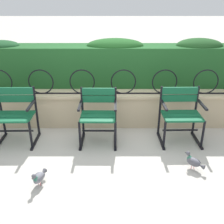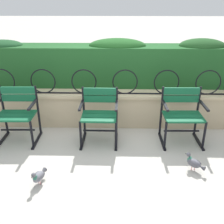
{
  "view_description": "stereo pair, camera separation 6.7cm",
  "coord_description": "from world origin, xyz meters",
  "px_view_note": "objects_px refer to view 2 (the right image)",
  "views": [
    {
      "loc": [
        0.01,
        -3.37,
        2.08
      ],
      "look_at": [
        0.0,
        0.06,
        0.55
      ],
      "focal_mm": 41.41,
      "sensor_mm": 36.0,
      "label": 1
    },
    {
      "loc": [
        0.08,
        -3.37,
        2.08
      ],
      "look_at": [
        0.0,
        0.06,
        0.55
      ],
      "focal_mm": 41.41,
      "sensor_mm": 36.0,
      "label": 2
    }
  ],
  "objects_px": {
    "park_chair_centre": "(99,114)",
    "pigeon_near_chairs": "(39,176)",
    "park_chair_left": "(17,113)",
    "park_chair_right": "(182,113)",
    "pigeon_far_side": "(194,163)"
  },
  "relations": [
    {
      "from": "park_chair_centre",
      "to": "pigeon_near_chairs",
      "type": "bearing_deg",
      "value": -121.58
    },
    {
      "from": "park_chair_centre",
      "to": "pigeon_near_chairs",
      "type": "relative_size",
      "value": 2.85
    },
    {
      "from": "park_chair_left",
      "to": "pigeon_near_chairs",
      "type": "distance_m",
      "value": 1.28
    },
    {
      "from": "park_chair_right",
      "to": "pigeon_far_side",
      "type": "xyz_separation_m",
      "value": [
        0.02,
        -0.79,
        -0.35
      ]
    },
    {
      "from": "park_chair_left",
      "to": "park_chair_centre",
      "type": "bearing_deg",
      "value": 0.16
    },
    {
      "from": "park_chair_left",
      "to": "park_chair_right",
      "type": "relative_size",
      "value": 1.0
    },
    {
      "from": "pigeon_near_chairs",
      "to": "park_chair_centre",
      "type": "bearing_deg",
      "value": 58.42
    },
    {
      "from": "pigeon_near_chairs",
      "to": "park_chair_right",
      "type": "bearing_deg",
      "value": 29.81
    },
    {
      "from": "park_chair_centre",
      "to": "pigeon_far_side",
      "type": "relative_size",
      "value": 3.5
    },
    {
      "from": "park_chair_left",
      "to": "pigeon_far_side",
      "type": "bearing_deg",
      "value": -16.76
    },
    {
      "from": "park_chair_left",
      "to": "park_chair_right",
      "type": "xyz_separation_m",
      "value": [
        2.53,
        0.02,
        0.0
      ]
    },
    {
      "from": "park_chair_left",
      "to": "park_chair_right",
      "type": "bearing_deg",
      "value": 0.56
    },
    {
      "from": "park_chair_left",
      "to": "pigeon_near_chairs",
      "type": "xyz_separation_m",
      "value": [
        0.6,
        -1.08,
        -0.35
      ]
    },
    {
      "from": "pigeon_near_chairs",
      "to": "pigeon_far_side",
      "type": "relative_size",
      "value": 1.23
    },
    {
      "from": "park_chair_right",
      "to": "pigeon_far_side",
      "type": "distance_m",
      "value": 0.86
    }
  ]
}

